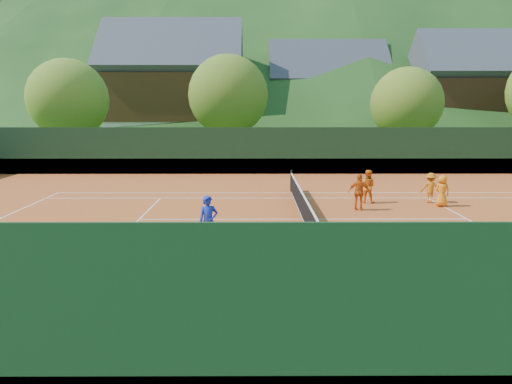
{
  "coord_description": "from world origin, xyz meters",
  "views": [
    {
      "loc": [
        -1.93,
        -17.25,
        4.38
      ],
      "look_at": [
        -1.85,
        0.0,
        1.1
      ],
      "focal_mm": 32.0,
      "sensor_mm": 36.0,
      "label": 1
    }
  ],
  "objects_px": {
    "student_d": "(430,188)",
    "ball_hopper": "(129,236)",
    "student_b": "(359,192)",
    "chalet_mid": "(326,100)",
    "coach": "(208,222)",
    "student_a": "(367,186)",
    "chalet_left": "(174,93)",
    "student_c": "(442,191)",
    "chalet_right": "(469,97)",
    "tennis_net": "(304,207)"
  },
  "relations": [
    {
      "from": "ball_hopper",
      "to": "chalet_left",
      "type": "relative_size",
      "value": 0.07
    },
    {
      "from": "coach",
      "to": "student_d",
      "type": "xyz_separation_m",
      "value": [
        9.42,
        6.61,
        -0.14
      ]
    },
    {
      "from": "chalet_right",
      "to": "chalet_mid",
      "type": "bearing_deg",
      "value": 164.05
    },
    {
      "from": "student_d",
      "to": "chalet_right",
      "type": "distance_m",
      "value": 30.67
    },
    {
      "from": "chalet_left",
      "to": "chalet_right",
      "type": "height_order",
      "value": "chalet_left"
    },
    {
      "from": "coach",
      "to": "tennis_net",
      "type": "bearing_deg",
      "value": 32.56
    },
    {
      "from": "student_a",
      "to": "chalet_left",
      "type": "distance_m",
      "value": 30.39
    },
    {
      "from": "student_c",
      "to": "student_d",
      "type": "height_order",
      "value": "student_c"
    },
    {
      "from": "student_c",
      "to": "chalet_left",
      "type": "bearing_deg",
      "value": -62.7
    },
    {
      "from": "ball_hopper",
      "to": "chalet_right",
      "type": "bearing_deg",
      "value": 53.9
    },
    {
      "from": "student_d",
      "to": "chalet_right",
      "type": "relative_size",
      "value": 0.11
    },
    {
      "from": "student_b",
      "to": "chalet_left",
      "type": "distance_m",
      "value": 31.44
    },
    {
      "from": "student_a",
      "to": "chalet_right",
      "type": "relative_size",
      "value": 0.13
    },
    {
      "from": "student_b",
      "to": "student_c",
      "type": "xyz_separation_m",
      "value": [
        3.79,
        0.72,
        -0.08
      ]
    },
    {
      "from": "student_a",
      "to": "chalet_right",
      "type": "height_order",
      "value": "chalet_right"
    },
    {
      "from": "student_c",
      "to": "student_d",
      "type": "distance_m",
      "value": 0.79
    },
    {
      "from": "student_c",
      "to": "coach",
      "type": "bearing_deg",
      "value": 28.07
    },
    {
      "from": "chalet_right",
      "to": "student_c",
      "type": "bearing_deg",
      "value": -116.31
    },
    {
      "from": "student_d",
      "to": "chalet_right",
      "type": "xyz_separation_m",
      "value": [
        13.92,
        26.95,
        4.55
      ]
    },
    {
      "from": "student_a",
      "to": "tennis_net",
      "type": "height_order",
      "value": "student_a"
    },
    {
      "from": "coach",
      "to": "chalet_mid",
      "type": "height_order",
      "value": "chalet_mid"
    },
    {
      "from": "tennis_net",
      "to": "coach",
      "type": "bearing_deg",
      "value": -133.2
    },
    {
      "from": "ball_hopper",
      "to": "chalet_mid",
      "type": "bearing_deg",
      "value": 73.61
    },
    {
      "from": "coach",
      "to": "ball_hopper",
      "type": "distance_m",
      "value": 2.48
    },
    {
      "from": "student_d",
      "to": "ball_hopper",
      "type": "height_order",
      "value": "student_d"
    },
    {
      "from": "student_b",
      "to": "ball_hopper",
      "type": "bearing_deg",
      "value": 54.57
    },
    {
      "from": "coach",
      "to": "ball_hopper",
      "type": "xyz_separation_m",
      "value": [
        -2.09,
        -1.33,
        -0.07
      ]
    },
    {
      "from": "coach",
      "to": "student_b",
      "type": "bearing_deg",
      "value": 27.0
    },
    {
      "from": "student_d",
      "to": "chalet_left",
      "type": "distance_m",
      "value": 31.77
    },
    {
      "from": "coach",
      "to": "student_d",
      "type": "height_order",
      "value": "coach"
    },
    {
      "from": "student_c",
      "to": "tennis_net",
      "type": "bearing_deg",
      "value": 16.8
    },
    {
      "from": "student_b",
      "to": "student_c",
      "type": "bearing_deg",
      "value": -153.79
    },
    {
      "from": "student_c",
      "to": "chalet_left",
      "type": "xyz_separation_m",
      "value": [
        -16.3,
        27.71,
        4.93
      ]
    },
    {
      "from": "coach",
      "to": "chalet_mid",
      "type": "distance_m",
      "value": 38.92
    },
    {
      "from": "student_a",
      "to": "student_d",
      "type": "height_order",
      "value": "student_a"
    },
    {
      "from": "student_c",
      "to": "student_d",
      "type": "xyz_separation_m",
      "value": [
        -0.22,
        0.76,
        -0.01
      ]
    },
    {
      "from": "chalet_mid",
      "to": "chalet_right",
      "type": "height_order",
      "value": "chalet_right"
    },
    {
      "from": "student_a",
      "to": "student_b",
      "type": "relative_size",
      "value": 0.97
    },
    {
      "from": "student_a",
      "to": "chalet_mid",
      "type": "height_order",
      "value": "chalet_mid"
    },
    {
      "from": "student_a",
      "to": "chalet_mid",
      "type": "relative_size",
      "value": 0.12
    },
    {
      "from": "student_a",
      "to": "student_b",
      "type": "bearing_deg",
      "value": 86.61
    },
    {
      "from": "student_a",
      "to": "tennis_net",
      "type": "bearing_deg",
      "value": 65.4
    },
    {
      "from": "ball_hopper",
      "to": "chalet_right",
      "type": "height_order",
      "value": "chalet_right"
    },
    {
      "from": "tennis_net",
      "to": "student_d",
      "type": "bearing_deg",
      "value": 26.66
    },
    {
      "from": "student_d",
      "to": "chalet_left",
      "type": "xyz_separation_m",
      "value": [
        -16.08,
        26.95,
        4.94
      ]
    },
    {
      "from": "coach",
      "to": "student_a",
      "type": "height_order",
      "value": "coach"
    },
    {
      "from": "student_b",
      "to": "chalet_right",
      "type": "xyz_separation_m",
      "value": [
        17.49,
        28.43,
        4.46
      ]
    },
    {
      "from": "student_b",
      "to": "student_d",
      "type": "height_order",
      "value": "student_b"
    },
    {
      "from": "student_b",
      "to": "student_a",
      "type": "bearing_deg",
      "value": -99.61
    },
    {
      "from": "chalet_right",
      "to": "tennis_net",
      "type": "bearing_deg",
      "value": -123.69
    }
  ]
}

